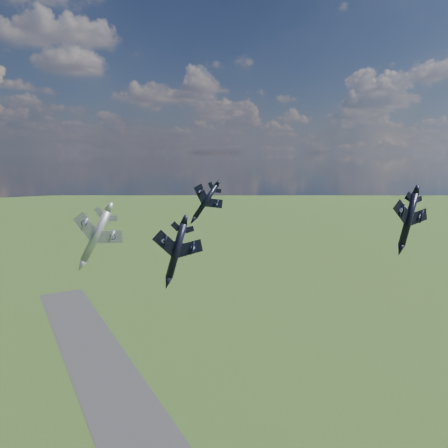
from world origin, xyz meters
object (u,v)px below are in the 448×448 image
jet_left_silver (96,236)px  jet_right_navy (409,219)px  jet_lead_navy (176,251)px  jet_high_navy (206,201)px

jet_left_silver → jet_right_navy: bearing=4.0°
jet_lead_navy → jet_left_silver: size_ratio=1.07×
jet_lead_navy → jet_high_navy: jet_high_navy is taller
jet_right_navy → jet_high_navy: jet_high_navy is taller
jet_right_navy → jet_left_silver: size_ratio=1.06×
jet_lead_navy → jet_high_navy: size_ratio=1.01×
jet_lead_navy → jet_high_navy: 36.68m
jet_lead_navy → jet_left_silver: bearing=178.5°
jet_lead_navy → jet_left_silver: jet_left_silver is taller
jet_right_navy → jet_left_silver: 57.23m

